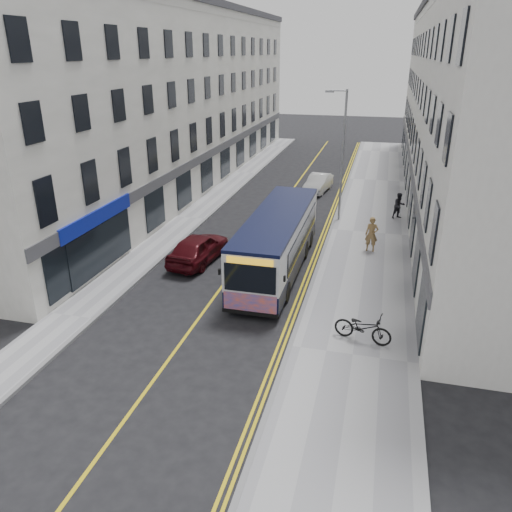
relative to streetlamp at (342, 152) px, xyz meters
The scene contains 17 objects.
ground 15.25m from the streetlamp, 106.58° to the right, with size 140.00×140.00×0.00m, color black.
pavement_east 5.20m from the streetlamp, 43.87° to the right, with size 4.50×64.00×0.12m, color #98979A.
pavement_west 10.33m from the streetlamp, 167.70° to the right, with size 2.00×64.00×0.12m, color #98979A.
kerb_east 4.76m from the streetlamp, 94.85° to the right, with size 0.18×64.00×0.13m, color slate.
kerb_west 9.45m from the streetlamp, 166.24° to the right, with size 0.18×64.00×0.13m, color slate.
road_centre_line 6.37m from the streetlamp, 154.37° to the right, with size 0.12×64.00×0.01m, color gold.
road_dbl_yellow_inner 4.85m from the streetlamp, 107.21° to the right, with size 0.10×64.00×0.01m, color gold.
road_dbl_yellow_outer 4.83m from the streetlamp, 101.85° to the right, with size 0.10×64.00×0.01m, color gold.
terrace_east 10.35m from the streetlamp, 43.68° to the left, with size 6.00×46.00×13.00m, color white.
terrace_west 15.06m from the streetlamp, 152.01° to the left, with size 6.00×46.00×13.00m, color white.
streetlamp is the anchor object (origin of this frame).
city_bus 9.27m from the streetlamp, 103.64° to the right, with size 2.38×10.17×2.95m.
bicycle 14.88m from the streetlamp, 80.67° to the right, with size 0.74×2.14×1.12m, color black.
pedestrian_near 6.41m from the streetlamp, 65.70° to the right, with size 0.68×0.45×1.86m, color olive.
pedestrian_far 5.21m from the streetlamp, 17.64° to the left, with size 0.80×0.62×1.64m, color black.
car_white 8.08m from the streetlamp, 107.64° to the left, with size 1.39×3.99×1.32m, color silver.
car_maroon 11.07m from the streetlamp, 126.47° to the right, with size 1.77×4.41×1.50m, color #440B10.
Camera 1 is at (6.64, -16.55, 10.05)m, focal length 35.00 mm.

